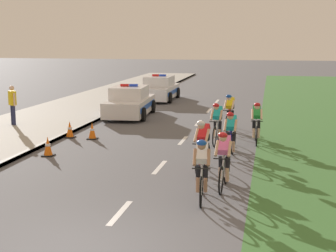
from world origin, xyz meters
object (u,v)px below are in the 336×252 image
(cyclist_third, at_px, (203,145))
(traffic_cone_near, at_px, (70,130))
(police_car_second, at_px, (159,89))
(cyclist_lead, at_px, (202,168))
(traffic_cone_mid, at_px, (92,131))
(police_car_nearest, at_px, (130,103))
(traffic_cone_far, at_px, (48,147))
(cyclist_fifth, at_px, (217,123))
(spectator_middle, at_px, (12,102))
(cyclist_second, at_px, (224,159))
(cyclist_sixth, at_px, (256,122))
(cyclist_fourth, at_px, (231,134))
(cyclist_seventh, at_px, (230,112))

(cyclist_third, xyz_separation_m, traffic_cone_near, (-5.67, 3.92, -0.48))
(cyclist_third, bearing_deg, police_car_second, 106.80)
(cyclist_lead, xyz_separation_m, traffic_cone_mid, (-5.05, 6.40, -0.48))
(police_car_nearest, distance_m, traffic_cone_far, 8.54)
(cyclist_fifth, relative_size, traffic_cone_near, 2.69)
(cyclist_third, xyz_separation_m, spectator_middle, (-8.89, 5.50, 0.30))
(cyclist_second, height_order, cyclist_sixth, same)
(cyclist_lead, height_order, police_car_nearest, police_car_nearest)
(cyclist_fourth, bearing_deg, cyclist_third, -109.71)
(traffic_cone_far, bearing_deg, cyclist_second, -22.85)
(police_car_nearest, xyz_separation_m, spectator_middle, (-4.03, -3.96, 0.40))
(cyclist_second, xyz_separation_m, police_car_second, (-5.59, 17.65, -0.11))
(cyclist_seventh, relative_size, traffic_cone_far, 2.68)
(cyclist_fourth, distance_m, police_car_second, 15.31)
(cyclist_fifth, xyz_separation_m, police_car_second, (-4.85, 12.25, -0.11))
(cyclist_second, xyz_separation_m, traffic_cone_far, (-5.92, 2.49, -0.48))
(traffic_cone_near, xyz_separation_m, traffic_cone_mid, (0.94, -0.08, 0.00))
(cyclist_second, xyz_separation_m, police_car_nearest, (-5.59, 11.02, -0.11))
(cyclist_second, relative_size, police_car_nearest, 0.38)
(cyclist_second, relative_size, cyclist_sixth, 1.00)
(cyclist_second, bearing_deg, spectator_middle, 143.73)
(cyclist_second, height_order, cyclist_third, same)
(cyclist_sixth, height_order, police_car_second, police_car_second)
(cyclist_second, relative_size, traffic_cone_mid, 2.69)
(cyclist_second, height_order, cyclist_fourth, same)
(police_car_nearest, bearing_deg, police_car_second, 90.01)
(cyclist_third, height_order, cyclist_fourth, same)
(cyclist_second, bearing_deg, traffic_cone_near, 139.45)
(spectator_middle, bearing_deg, cyclist_seventh, 7.35)
(cyclist_seventh, bearing_deg, cyclist_third, -91.82)
(cyclist_third, relative_size, traffic_cone_far, 2.69)
(cyclist_third, distance_m, cyclist_sixth, 4.49)
(cyclist_third, bearing_deg, cyclist_fourth, 70.29)
(cyclist_seventh, bearing_deg, traffic_cone_near, -154.92)
(traffic_cone_near, bearing_deg, cyclist_fourth, -18.50)
(police_car_nearest, xyz_separation_m, police_car_second, (-0.00, 6.63, 0.00))
(cyclist_fourth, xyz_separation_m, police_car_second, (-5.50, 14.28, -0.11))
(cyclist_lead, relative_size, cyclist_seventh, 1.00)
(cyclist_third, bearing_deg, cyclist_fifth, 90.10)
(police_car_second, xyz_separation_m, spectator_middle, (-4.03, -10.59, 0.40))
(cyclist_second, xyz_separation_m, cyclist_seventh, (-0.52, 8.23, 0.00))
(cyclist_sixth, bearing_deg, traffic_cone_mid, -175.82)
(cyclist_lead, distance_m, cyclist_fourth, 4.39)
(traffic_cone_mid, distance_m, spectator_middle, 4.54)
(cyclist_lead, relative_size, cyclist_sixth, 1.00)
(cyclist_lead, xyz_separation_m, cyclist_second, (0.42, 1.01, 0.00))
(cyclist_seventh, xyz_separation_m, traffic_cone_near, (-5.88, -2.75, -0.48))
(cyclist_lead, relative_size, cyclist_fifth, 1.00)
(cyclist_fifth, relative_size, cyclist_sixth, 1.00)
(cyclist_sixth, xyz_separation_m, police_car_nearest, (-6.23, 5.18, -0.11))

